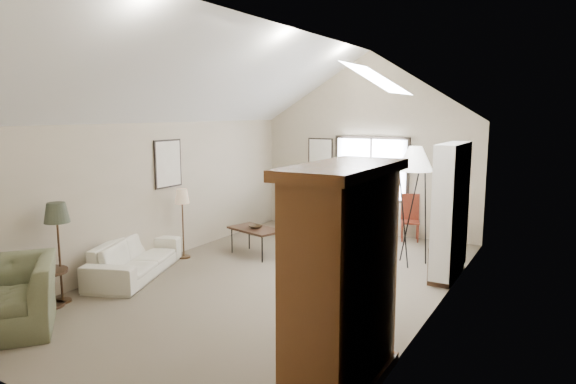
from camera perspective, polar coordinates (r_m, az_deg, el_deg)
The scene contains 17 objects.
room_shell at distance 7.90m, azimuth -1.46°, elevation 12.67°, with size 5.01×8.01×4.00m.
window at distance 11.49m, azimuth 9.21°, elevation 2.59°, with size 1.72×0.08×1.42m, color black.
skylight at distance 8.16m, azimuth 9.96°, elevation 12.51°, with size 0.80×1.20×0.52m, color white, non-canonical shape.
wall_art at distance 10.57m, azimuth -4.78°, elevation 3.65°, with size 1.97×3.71×0.88m.
armoire at distance 5.00m, azimuth 6.07°, elevation -9.63°, with size 0.60×1.50×2.20m, color brown.
tv_alcove at distance 8.67m, azimuth 17.65°, elevation -1.74°, with size 0.32×1.30×2.10m, color white.
media_console at distance 8.86m, azimuth 17.26°, elevation -7.14°, with size 0.34×1.18×0.60m, color #382316.
tv_panel at distance 8.72m, azimuth 17.45°, elevation -3.22°, with size 0.05×0.90×0.55m, color black.
sofa at distance 8.92m, azimuth -16.62°, elevation -6.96°, with size 2.11×0.82×0.62m, color beige.
armchair_far at distance 11.28m, azimuth 2.71°, elevation -2.37°, with size 1.04×1.07×0.98m, color #6C6D4C.
coffee_table at distance 9.74m, azimuth -3.65°, elevation -5.55°, with size 1.02×0.57×0.52m, color #321E14.
bowl at distance 9.67m, azimuth -3.67°, elevation -3.87°, with size 0.25×0.25×0.06m, color #362716.
side_table at distance 7.96m, azimuth -25.02°, elevation -9.68°, with size 0.53×0.53×0.53m, color #342115.
side_chair at distance 11.09m, azimuth 13.42°, elevation -2.80°, with size 0.38×0.38×0.97m, color brown.
tripod_lamp at distance 9.21m, azimuth 13.75°, elevation -1.46°, with size 0.62×0.62×2.15m, color white, non-canonical shape.
dark_lamp at distance 7.94m, azimuth -24.07°, elevation -6.11°, with size 0.35×0.35×1.47m, color #282B1E, non-canonical shape.
tan_lamp at distance 9.67m, azimuth -11.60°, elevation -3.39°, with size 0.26×0.26×1.32m, color tan, non-canonical shape.
Camera 1 is at (4.05, -6.76, 2.68)m, focal length 32.00 mm.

